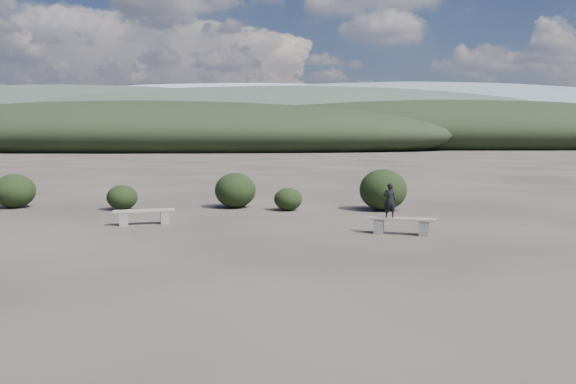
{
  "coord_description": "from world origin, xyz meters",
  "views": [
    {
      "loc": [
        0.44,
        -9.79,
        2.4
      ],
      "look_at": [
        0.48,
        3.5,
        1.1
      ],
      "focal_mm": 35.0,
      "sensor_mm": 36.0,
      "label": 1
    }
  ],
  "objects": [
    {
      "name": "ground",
      "position": [
        0.0,
        0.0,
        0.0
      ],
      "size": [
        1200.0,
        1200.0,
        0.0
      ],
      "primitive_type": "plane",
      "color": "#2D2723",
      "rests_on": "ground"
    },
    {
      "name": "bench_left",
      "position": [
        -3.48,
        5.52,
        0.25
      ],
      "size": [
        1.68,
        0.79,
        0.41
      ],
      "rotation": [
        0.0,
        0.0,
        0.28
      ],
      "color": "slate",
      "rests_on": "ground"
    },
    {
      "name": "bench_right",
      "position": [
        3.28,
        3.93,
        0.25
      ],
      "size": [
        1.68,
        0.81,
        0.41
      ],
      "rotation": [
        0.0,
        0.0,
        -0.3
      ],
      "color": "slate",
      "rests_on": "ground"
    },
    {
      "name": "seated_person",
      "position": [
        3.0,
        4.02,
        0.84
      ],
      "size": [
        0.34,
        0.25,
        0.86
      ],
      "primitive_type": "imported",
      "rotation": [
        0.0,
        0.0,
        2.99
      ],
      "color": "black",
      "rests_on": "bench_right"
    },
    {
      "name": "shrub_a",
      "position": [
        -5.01,
        8.71,
        0.41
      ],
      "size": [
        1.01,
        1.01,
        0.82
      ],
      "primitive_type": "ellipsoid",
      "color": "black",
      "rests_on": "ground"
    },
    {
      "name": "shrub_b",
      "position": [
        -1.31,
        9.24,
        0.6
      ],
      "size": [
        1.39,
        1.39,
        1.19
      ],
      "primitive_type": "ellipsoid",
      "color": "black",
      "rests_on": "ground"
    },
    {
      "name": "shrub_c",
      "position": [
        0.49,
        8.52,
        0.37
      ],
      "size": [
        0.93,
        0.93,
        0.74
      ],
      "primitive_type": "ellipsoid",
      "color": "black",
      "rests_on": "ground"
    },
    {
      "name": "shrub_d",
      "position": [
        3.62,
        8.54,
        0.68
      ],
      "size": [
        1.56,
        1.56,
        1.36
      ],
      "primitive_type": "ellipsoid",
      "color": "black",
      "rests_on": "ground"
    },
    {
      "name": "shrub_f",
      "position": [
        -8.82,
        9.21,
        0.58
      ],
      "size": [
        1.37,
        1.37,
        1.16
      ],
      "primitive_type": "ellipsoid",
      "color": "black",
      "rests_on": "ground"
    },
    {
      "name": "mountain_ridges",
      "position": [
        -7.48,
        339.06,
        10.84
      ],
      "size": [
        500.0,
        400.0,
        56.0
      ],
      "color": "black",
      "rests_on": "ground"
    }
  ]
}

